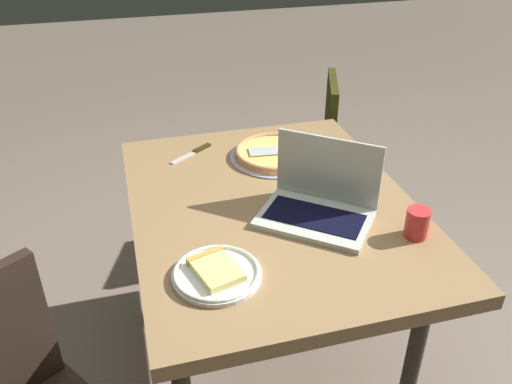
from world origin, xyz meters
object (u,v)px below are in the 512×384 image
(pizza_plate, at_px, (216,273))
(chair_far, at_px, (306,146))
(dining_table, at_px, (272,222))
(pizza_tray, at_px, (276,153))
(drink_cup, at_px, (417,223))
(laptop, at_px, (319,202))
(table_knife, at_px, (195,152))

(pizza_plate, distance_m, chair_far, 1.39)
(dining_table, relative_size, pizza_tray, 3.31)
(drink_cup, bearing_deg, pizza_tray, 22.93)
(laptop, relative_size, table_knife, 2.32)
(pizza_tray, bearing_deg, chair_far, -31.43)
(table_knife, xyz_separation_m, drink_cup, (-0.71, -0.54, 0.04))
(table_knife, bearing_deg, pizza_plate, 174.85)
(pizza_plate, xyz_separation_m, chair_far, (1.17, -0.69, -0.27))
(dining_table, height_order, laptop, laptop)
(laptop, xyz_separation_m, chair_far, (0.96, -0.32, -0.31))
(laptop, distance_m, table_knife, 0.62)
(dining_table, bearing_deg, pizza_plate, 141.51)
(table_knife, relative_size, drink_cup, 1.94)
(laptop, bearing_deg, drink_cup, -126.87)
(pizza_plate, xyz_separation_m, table_knife, (0.74, -0.07, -0.01))
(dining_table, relative_size, drink_cup, 12.83)
(chair_far, bearing_deg, pizza_tray, 148.57)
(pizza_plate, bearing_deg, drink_cup, -87.48)
(pizza_plate, height_order, chair_far, chair_far)
(pizza_plate, relative_size, drink_cup, 2.67)
(laptop, height_order, chair_far, laptop)
(pizza_tray, bearing_deg, laptop, -178.32)
(drink_cup, xyz_separation_m, chair_far, (1.14, -0.08, -0.30))
(drink_cup, bearing_deg, dining_table, 51.22)
(dining_table, relative_size, chair_far, 1.38)
(table_knife, distance_m, chair_far, 0.80)
(dining_table, relative_size, pizza_plate, 4.81)
(pizza_tray, bearing_deg, dining_table, 160.77)
(laptop, distance_m, drink_cup, 0.30)
(pizza_tray, bearing_deg, drink_cup, -157.07)
(pizza_tray, distance_m, drink_cup, 0.65)
(pizza_plate, bearing_deg, table_knife, -5.15)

